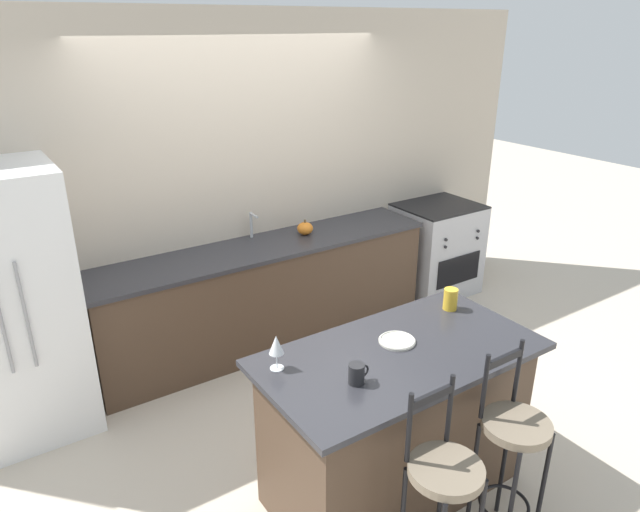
{
  "coord_description": "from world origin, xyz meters",
  "views": [
    {
      "loc": [
        -2.0,
        -3.53,
        2.58
      ],
      "look_at": [
        -0.08,
        -0.6,
        1.14
      ],
      "focal_mm": 32.0,
      "sensor_mm": 36.0,
      "label": 1
    }
  ],
  "objects_px": {
    "dinner_plate": "(397,341)",
    "tumbler_cup": "(450,299)",
    "bar_stool_near": "(442,491)",
    "coffee_mug": "(357,374)",
    "wine_glass": "(276,345)",
    "bar_stool_far": "(512,445)",
    "refrigerator": "(9,307)",
    "oven_range": "(435,248)",
    "pumpkin_decoration": "(305,228)"
  },
  "relations": [
    {
      "from": "bar_stool_near",
      "to": "refrigerator",
      "type": "bearing_deg",
      "value": 120.51
    },
    {
      "from": "bar_stool_near",
      "to": "tumbler_cup",
      "type": "xyz_separation_m",
      "value": [
        0.83,
        0.82,
        0.4
      ]
    },
    {
      "from": "refrigerator",
      "to": "bar_stool_far",
      "type": "bearing_deg",
      "value": -51.05
    },
    {
      "from": "refrigerator",
      "to": "wine_glass",
      "type": "height_order",
      "value": "refrigerator"
    },
    {
      "from": "dinner_plate",
      "to": "pumpkin_decoration",
      "type": "height_order",
      "value": "pumpkin_decoration"
    },
    {
      "from": "bar_stool_near",
      "to": "dinner_plate",
      "type": "relative_size",
      "value": 5.47
    },
    {
      "from": "oven_range",
      "to": "dinner_plate",
      "type": "bearing_deg",
      "value": -139.14
    },
    {
      "from": "bar_stool_near",
      "to": "wine_glass",
      "type": "relative_size",
      "value": 5.83
    },
    {
      "from": "refrigerator",
      "to": "bar_stool_near",
      "type": "height_order",
      "value": "refrigerator"
    },
    {
      "from": "bar_stool_far",
      "to": "tumbler_cup",
      "type": "distance_m",
      "value": 0.94
    },
    {
      "from": "wine_glass",
      "to": "tumbler_cup",
      "type": "bearing_deg",
      "value": -0.69
    },
    {
      "from": "refrigerator",
      "to": "tumbler_cup",
      "type": "relative_size",
      "value": 13.37
    },
    {
      "from": "refrigerator",
      "to": "tumbler_cup",
      "type": "height_order",
      "value": "refrigerator"
    },
    {
      "from": "refrigerator",
      "to": "bar_stool_far",
      "type": "xyz_separation_m",
      "value": [
        1.95,
        -2.41,
        -0.29
      ]
    },
    {
      "from": "tumbler_cup",
      "to": "pumpkin_decoration",
      "type": "relative_size",
      "value": 0.99
    },
    {
      "from": "tumbler_cup",
      "to": "pumpkin_decoration",
      "type": "height_order",
      "value": "tumbler_cup"
    },
    {
      "from": "oven_range",
      "to": "wine_glass",
      "type": "distance_m",
      "value": 3.27
    },
    {
      "from": "dinner_plate",
      "to": "tumbler_cup",
      "type": "height_order",
      "value": "tumbler_cup"
    },
    {
      "from": "bar_stool_near",
      "to": "wine_glass",
      "type": "distance_m",
      "value": 1.03
    },
    {
      "from": "dinner_plate",
      "to": "tumbler_cup",
      "type": "bearing_deg",
      "value": 13.15
    },
    {
      "from": "refrigerator",
      "to": "tumbler_cup",
      "type": "xyz_separation_m",
      "value": [
        2.27,
        -1.62,
        0.11
      ]
    },
    {
      "from": "oven_range",
      "to": "wine_glass",
      "type": "bearing_deg",
      "value": -149.03
    },
    {
      "from": "bar_stool_far",
      "to": "tumbler_cup",
      "type": "relative_size",
      "value": 8.31
    },
    {
      "from": "coffee_mug",
      "to": "pumpkin_decoration",
      "type": "xyz_separation_m",
      "value": [
        0.98,
        2.04,
        -0.04
      ]
    },
    {
      "from": "bar_stool_near",
      "to": "oven_range",
      "type": "bearing_deg",
      "value": 46.33
    },
    {
      "from": "bar_stool_near",
      "to": "tumbler_cup",
      "type": "distance_m",
      "value": 1.23
    },
    {
      "from": "tumbler_cup",
      "to": "pumpkin_decoration",
      "type": "bearing_deg",
      "value": 89.04
    },
    {
      "from": "oven_range",
      "to": "pumpkin_decoration",
      "type": "xyz_separation_m",
      "value": [
        -1.51,
        0.07,
        0.49
      ]
    },
    {
      "from": "coffee_mug",
      "to": "pumpkin_decoration",
      "type": "distance_m",
      "value": 2.26
    },
    {
      "from": "bar_stool_near",
      "to": "coffee_mug",
      "type": "height_order",
      "value": "bar_stool_near"
    },
    {
      "from": "coffee_mug",
      "to": "tumbler_cup",
      "type": "distance_m",
      "value": 1.0
    },
    {
      "from": "wine_glass",
      "to": "refrigerator",
      "type": "bearing_deg",
      "value": 123.38
    },
    {
      "from": "bar_stool_near",
      "to": "dinner_plate",
      "type": "height_order",
      "value": "bar_stool_near"
    },
    {
      "from": "coffee_mug",
      "to": "tumbler_cup",
      "type": "xyz_separation_m",
      "value": [
        0.95,
        0.31,
        0.01
      ]
    },
    {
      "from": "refrigerator",
      "to": "oven_range",
      "type": "distance_m",
      "value": 3.84
    },
    {
      "from": "refrigerator",
      "to": "dinner_plate",
      "type": "distance_m",
      "value": 2.47
    },
    {
      "from": "bar_stool_near",
      "to": "pumpkin_decoration",
      "type": "xyz_separation_m",
      "value": [
        0.86,
        2.55,
        0.34
      ]
    },
    {
      "from": "oven_range",
      "to": "coffee_mug",
      "type": "relative_size",
      "value": 7.96
    },
    {
      "from": "pumpkin_decoration",
      "to": "bar_stool_near",
      "type": "bearing_deg",
      "value": -108.65
    },
    {
      "from": "bar_stool_near",
      "to": "wine_glass",
      "type": "height_order",
      "value": "wine_glass"
    },
    {
      "from": "bar_stool_far",
      "to": "refrigerator",
      "type": "bearing_deg",
      "value": 128.95
    },
    {
      "from": "bar_stool_far",
      "to": "pumpkin_decoration",
      "type": "height_order",
      "value": "bar_stool_far"
    },
    {
      "from": "oven_range",
      "to": "bar_stool_near",
      "type": "distance_m",
      "value": 3.44
    },
    {
      "from": "coffee_mug",
      "to": "refrigerator",
      "type": "bearing_deg",
      "value": 124.44
    },
    {
      "from": "bar_stool_far",
      "to": "wine_glass",
      "type": "xyz_separation_m",
      "value": [
        -0.89,
        0.81,
        0.47
      ]
    },
    {
      "from": "bar_stool_near",
      "to": "bar_stool_far",
      "type": "relative_size",
      "value": 1.0
    },
    {
      "from": "refrigerator",
      "to": "oven_range",
      "type": "bearing_deg",
      "value": 0.66
    },
    {
      "from": "oven_range",
      "to": "tumbler_cup",
      "type": "height_order",
      "value": "tumbler_cup"
    },
    {
      "from": "wine_glass",
      "to": "bar_stool_far",
      "type": "bearing_deg",
      "value": -42.11
    },
    {
      "from": "oven_range",
      "to": "coffee_mug",
      "type": "xyz_separation_m",
      "value": [
        -2.49,
        -1.97,
        0.53
      ]
    }
  ]
}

